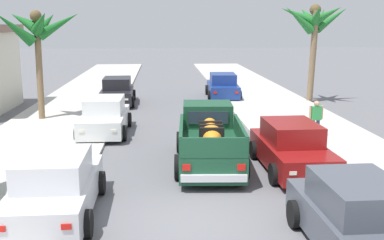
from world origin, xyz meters
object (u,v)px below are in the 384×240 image
object	(u,v)px
pedestrian	(316,117)
car_right_near	(223,86)
car_right_mid	(56,187)
car_left_mid	(117,92)
car_left_near	(291,148)
car_left_far	(105,117)
pickup_truck	(209,140)
palm_tree_right_fore	(37,29)
palm_tree_left_mid	(314,22)
car_right_far	(359,220)

from	to	relation	value
pedestrian	car_right_near	bearing A→B (deg)	101.81
car_right_mid	car_left_mid	bearing A→B (deg)	89.93
car_left_near	car_left_far	world-z (taller)	same
pickup_truck	car_left_mid	distance (m)	12.56
pickup_truck	pedestrian	distance (m)	5.41
car_right_mid	car_right_near	bearing A→B (deg)	69.94
car_left_far	palm_tree_right_fore	size ratio (longest dim) A/B	0.81
car_right_near	car_right_mid	world-z (taller)	same
car_right_mid	palm_tree_left_mid	distance (m)	19.64
pickup_truck	car_right_mid	distance (m)	5.69
car_left_mid	car_right_far	world-z (taller)	same
car_left_far	palm_tree_left_mid	xyz separation A→B (m)	(11.21, 7.03, 3.99)
car_right_far	palm_tree_left_mid	world-z (taller)	palm_tree_left_mid
pickup_truck	car_left_near	distance (m)	2.67
car_right_near	car_left_far	distance (m)	11.12
car_left_near	car_left_far	distance (m)	8.44
pickup_truck	pedestrian	size ratio (longest dim) A/B	3.34
pickup_truck	car_right_far	xyz separation A→B (m)	(2.36, -6.24, -0.10)
car_left_near	palm_tree_right_fore	size ratio (longest dim) A/B	0.81
pickup_truck	car_right_near	size ratio (longest dim) A/B	1.23
car_left_near	palm_tree_right_fore	bearing A→B (deg)	139.91
car_left_far	pickup_truck	bearing A→B (deg)	-48.96
palm_tree_right_fore	car_right_near	bearing A→B (deg)	33.43
car_left_far	car_right_far	size ratio (longest dim) A/B	1.00
car_left_mid	pickup_truck	bearing A→B (deg)	-70.90
car_left_near	car_right_far	distance (m)	5.41
car_left_far	palm_tree_right_fore	world-z (taller)	palm_tree_right_fore
pickup_truck	car_left_near	world-z (taller)	pickup_truck
car_right_far	car_left_far	bearing A→B (deg)	120.39
car_right_mid	car_left_far	bearing A→B (deg)	88.89
car_right_near	car_left_near	bearing A→B (deg)	-89.13
car_left_near	pedestrian	world-z (taller)	pedestrian
palm_tree_right_fore	car_left_near	bearing A→B (deg)	-40.09
car_left_near	car_right_near	distance (m)	14.56
pickup_truck	car_left_near	bearing A→B (deg)	-18.00
car_right_mid	pedestrian	size ratio (longest dim) A/B	2.69
car_right_near	car_right_far	size ratio (longest dim) A/B	1.01
car_right_near	palm_tree_right_fore	size ratio (longest dim) A/B	0.81
car_right_mid	palm_tree_left_mid	bearing A→B (deg)	53.73
car_left_mid	car_right_far	bearing A→B (deg)	-70.33
car_left_near	car_right_far	size ratio (longest dim) A/B	1.00
car_left_near	car_left_mid	world-z (taller)	same
car_right_mid	palm_tree_right_fore	size ratio (longest dim) A/B	0.81
car_left_near	pedestrian	size ratio (longest dim) A/B	2.70
car_left_mid	pedestrian	distance (m)	12.52
pickup_truck	car_right_mid	xyz separation A→B (m)	(-4.13, -3.91, -0.10)
car_left_mid	car_right_mid	distance (m)	15.79
car_left_far	car_right_far	world-z (taller)	same
car_right_near	palm_tree_left_mid	size ratio (longest dim) A/B	0.75
car_right_far	pickup_truck	bearing A→B (deg)	110.75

